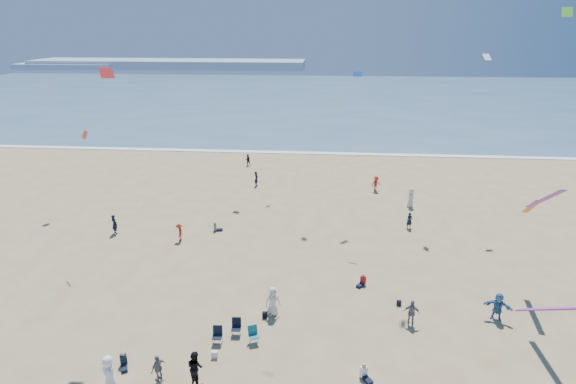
{
  "coord_description": "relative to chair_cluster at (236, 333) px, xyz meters",
  "views": [
    {
      "loc": [
        3.87,
        -14.52,
        16.51
      ],
      "look_at": [
        2.0,
        8.0,
        8.08
      ],
      "focal_mm": 28.0,
      "sensor_mm": 36.0,
      "label": 1
    }
  ],
  "objects": [
    {
      "name": "standing_flyers",
      "position": [
        4.04,
        8.03,
        0.35
      ],
      "size": [
        29.1,
        42.27,
        1.89
      ],
      "color": "silver",
      "rests_on": "ground"
    },
    {
      "name": "surf_line",
      "position": [
        0.72,
        39.29,
        -0.46
      ],
      "size": [
        220.0,
        1.2,
        0.08
      ],
      "primitive_type": "cube",
      "color": "white",
      "rests_on": "ground"
    },
    {
      "name": "black_backpack",
      "position": [
        1.33,
        2.21,
        -0.31
      ],
      "size": [
        0.3,
        0.22,
        0.38
      ],
      "primitive_type": "cube",
      "color": "black",
      "rests_on": "ground"
    },
    {
      "name": "navy_bag",
      "position": [
        9.55,
        4.17,
        -0.33
      ],
      "size": [
        0.28,
        0.18,
        0.34
      ],
      "primitive_type": "cube",
      "color": "black",
      "rests_on": "ground"
    },
    {
      "name": "kites_aloft",
      "position": [
        10.25,
        7.49,
        13.77
      ],
      "size": [
        44.66,
        46.99,
        30.34
      ],
      "color": "#FF6088",
      "rests_on": "ground"
    },
    {
      "name": "chair_cluster",
      "position": [
        0.0,
        0.0,
        0.0
      ],
      "size": [
        2.71,
        1.43,
        1.0
      ],
      "color": "black",
      "rests_on": "ground"
    },
    {
      "name": "headland_far",
      "position": [
        -59.28,
        164.29,
        1.1
      ],
      "size": [
        110.0,
        20.0,
        3.2
      ],
      "primitive_type": "cube",
      "color": "#7A8EA8",
      "rests_on": "ground"
    },
    {
      "name": "headland_near",
      "position": [
        -99.28,
        159.29,
        0.5
      ],
      "size": [
        40.0,
        14.0,
        2.0
      ],
      "primitive_type": "cube",
      "color": "#7A8EA8",
      "rests_on": "ground"
    },
    {
      "name": "ocean",
      "position": [
        0.72,
        89.29,
        -0.47
      ],
      "size": [
        220.0,
        100.0,
        0.06
      ],
      "primitive_type": "cube",
      "color": "#476B84",
      "rests_on": "ground"
    },
    {
      "name": "white_tote",
      "position": [
        -0.86,
        -1.44,
        -0.3
      ],
      "size": [
        0.35,
        0.2,
        0.4
      ],
      "primitive_type": "cube",
      "color": "white",
      "rests_on": "ground"
    },
    {
      "name": "seated_group",
      "position": [
        2.72,
        1.54,
        -0.08
      ],
      "size": [
        15.42,
        22.76,
        0.84
      ],
      "color": "white",
      "rests_on": "ground"
    }
  ]
}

